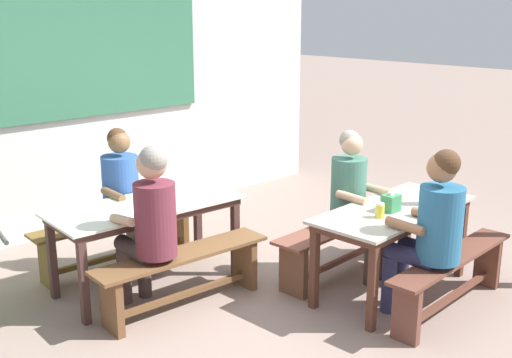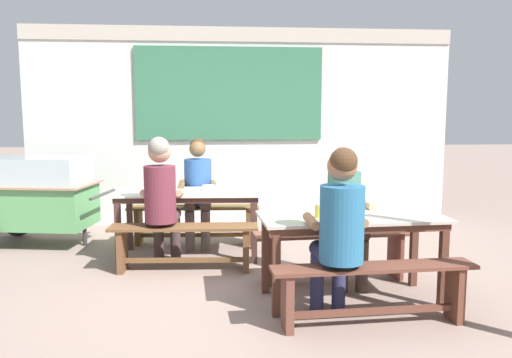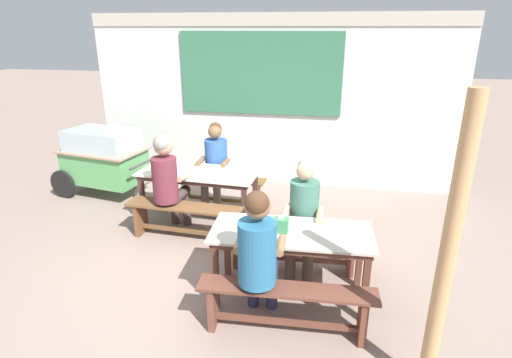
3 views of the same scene
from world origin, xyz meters
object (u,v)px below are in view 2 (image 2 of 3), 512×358
object	(u,v)px
person_left_back_turned	(161,194)
condiment_jar	(319,211)
dining_table_near	(352,225)
soup_bowl	(209,188)
bench_near_back	(333,248)
dining_table_far	(189,198)
tissue_box	(341,208)
person_right_near_table	(346,206)
bench_near_front	(373,286)
person_center_facing	(198,185)
bench_far_back	(194,219)
person_near_front	(339,224)
food_cart	(39,194)
bench_far_front	(184,241)

from	to	relation	value
person_left_back_turned	condiment_jar	xyz separation A→B (m)	(1.38, -1.09, 0.01)
dining_table_near	soup_bowl	size ratio (longest dim) A/B	10.51
bench_near_back	dining_table_far	bearing A→B (deg)	145.86
tissue_box	person_right_near_table	bearing A→B (deg)	70.76
bench_near_front	person_center_facing	size ratio (longest dim) A/B	1.21
dining_table_near	bench_far_back	size ratio (longest dim) A/B	0.99
person_near_front	tissue_box	distance (m)	0.47
bench_far_back	food_cart	size ratio (longest dim) A/B	0.95
person_right_near_table	bench_far_front	bearing A→B (deg)	162.57
dining_table_near	person_near_front	xyz separation A→B (m)	(-0.23, -0.48, 0.12)
bench_near_front	tissue_box	size ratio (longest dim) A/B	9.71
dining_table_near	tissue_box	xyz separation A→B (m)	(-0.10, -0.03, 0.15)
person_right_near_table	soup_bowl	world-z (taller)	person_right_near_table
soup_bowl	person_right_near_table	bearing A→B (deg)	-40.29
soup_bowl	bench_far_front	bearing A→B (deg)	-112.54
dining_table_near	tissue_box	world-z (taller)	tissue_box
person_right_near_table	person_left_back_turned	distance (m)	1.83
bench_far_front	food_cart	xyz separation A→B (m)	(-1.78, 1.20, 0.30)
bench_near_front	bench_near_back	bearing A→B (deg)	92.81
dining_table_near	tissue_box	distance (m)	0.18
bench_near_front	person_right_near_table	size ratio (longest dim) A/B	1.21
bench_near_back	food_cart	bearing A→B (deg)	153.20
bench_near_back	bench_near_front	xyz separation A→B (m)	(0.05, -1.07, 0.00)
person_near_front	person_right_near_table	size ratio (longest dim) A/B	1.04
soup_bowl	person_left_back_turned	bearing A→B (deg)	-132.51
person_near_front	person_center_facing	distance (m)	2.66
bench_near_back	condiment_jar	size ratio (longest dim) A/B	12.90
person_right_near_table	tissue_box	bearing A→B (deg)	-109.24
bench_far_front	person_near_front	world-z (taller)	person_near_front
dining_table_near	bench_near_front	distance (m)	0.63
person_near_front	bench_near_front	bearing A→B (deg)	-11.38
dining_table_near	bench_near_back	size ratio (longest dim) A/B	1.04
person_near_front	condiment_jar	world-z (taller)	person_near_front
food_cart	tissue_box	distance (m)	3.81
bench_far_front	dining_table_near	bearing A→B (deg)	-33.08
person_near_front	person_left_back_turned	distance (m)	2.08
bench_near_front	soup_bowl	size ratio (longest dim) A/B	10.41
dining_table_far	person_center_facing	xyz separation A→B (m)	(0.09, 0.47, 0.08)
tissue_box	condiment_jar	size ratio (longest dim) A/B	1.36
food_cart	person_left_back_turned	world-z (taller)	person_left_back_turned
tissue_box	bench_near_front	bearing A→B (deg)	-76.15
person_left_back_turned	tissue_box	bearing A→B (deg)	-33.88
person_right_near_table	tissue_box	xyz separation A→B (m)	(-0.17, -0.49, 0.08)
bench_far_front	person_right_near_table	size ratio (longest dim) A/B	1.16
bench_far_front	person_center_facing	world-z (taller)	person_center_facing
bench_far_back	bench_near_back	size ratio (longest dim) A/B	1.05
person_left_back_turned	soup_bowl	xyz separation A→B (m)	(0.47, 0.51, -0.02)
bench_near_back	person_right_near_table	xyz separation A→B (m)	(0.10, -0.07, 0.42)
dining_table_far	bench_near_back	world-z (taller)	dining_table_far
bench_far_back	food_cart	xyz separation A→B (m)	(-1.84, 0.14, 0.31)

